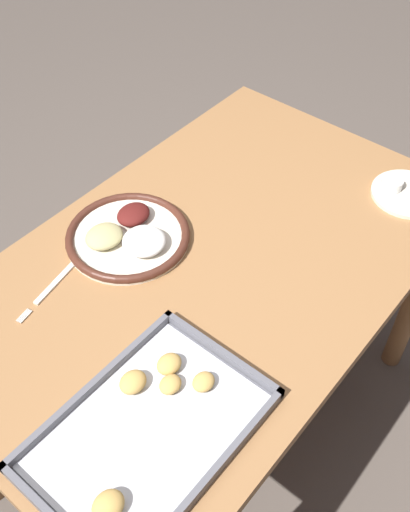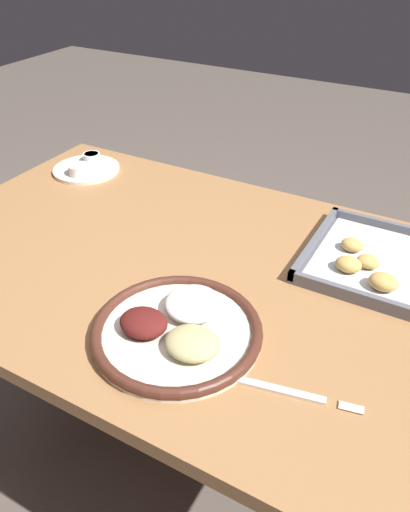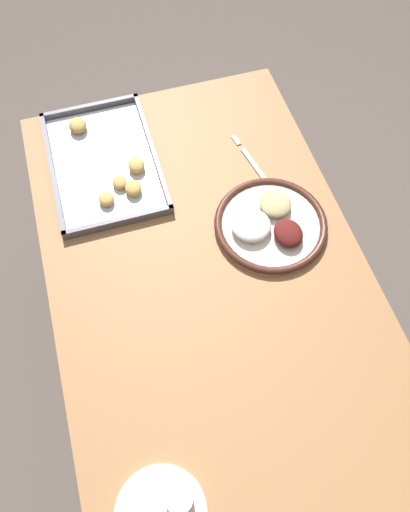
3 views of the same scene
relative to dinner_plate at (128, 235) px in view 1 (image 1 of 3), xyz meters
name	(u,v)px [view 1 (image 1 of 3)]	position (x,y,z in m)	size (l,w,h in m)	color
ground_plane	(209,420)	(-0.07, 0.18, -0.75)	(8.00, 8.00, 0.00)	#564C44
dining_table	(211,293)	(-0.07, 0.18, -0.13)	(1.23, 0.75, 0.74)	olive
dinner_plate	(128,235)	(0.00, 0.00, 0.00)	(0.28, 0.28, 0.05)	beige
fork	(57,282)	(0.19, -0.03, -0.01)	(0.22, 0.05, 0.00)	silver
saucer_plate	(407,192)	(-0.54, 0.42, 0.00)	(0.18, 0.18, 0.04)	beige
baking_tray	(149,427)	(0.31, 0.36, 0.00)	(0.42, 0.28, 0.04)	#595960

